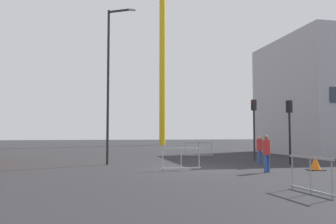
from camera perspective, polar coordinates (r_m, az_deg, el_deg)
name	(u,v)px	position (r m, az deg, el deg)	size (l,w,h in m)	color
ground	(195,168)	(17.75, 4.41, -9.23)	(160.00, 160.00, 0.00)	#28282B
office_block	(336,97)	(33.73, 25.85, 2.18)	(10.65, 10.50, 9.83)	#A8AAB2
construction_crane	(163,24)	(56.00, -0.90, 14.25)	(5.99, 19.24, 28.94)	gold
streetlamp_tall	(111,75)	(20.14, -9.37, 6.07)	(1.59, 0.92, 8.88)	#232326
traffic_light_verge	(254,120)	(23.20, 13.95, -1.21)	(0.39, 0.33, 3.96)	#232326
traffic_light_corner	(289,121)	(20.97, 19.33, -1.41)	(0.34, 0.39, 3.65)	black
pedestrian_walking	(267,151)	(16.38, 15.92, -6.14)	(0.34, 0.34, 1.69)	#33519E
pedestrian_waiting	(259,147)	(20.71, 14.82, -5.66)	(0.34, 0.34, 1.64)	#33519E
safety_barrier_mid_span	(311,175)	(11.07, 22.40, -9.49)	(0.17, 1.96, 1.08)	gray
safety_barrier_rear	(198,149)	(26.77, 5.02, -6.09)	(2.22, 0.37, 1.08)	#9EA0A5
safety_barrier_right_run	(181,158)	(16.76, 2.18, -7.64)	(2.02, 0.16, 1.08)	#B2B5BA
traffic_cone_striped	(315,163)	(18.20, 23.07, -7.80)	(0.68, 0.68, 0.69)	black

